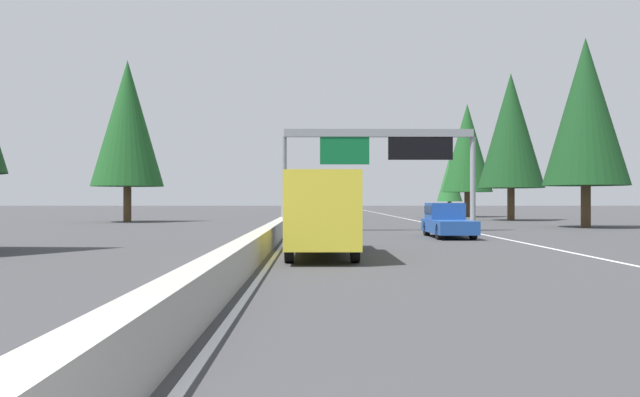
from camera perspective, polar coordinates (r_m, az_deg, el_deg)
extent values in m
plane|color=#38383A|center=(63.50, -2.02, -1.96)|extent=(320.00, 320.00, 0.00)
cube|color=#9E9B93|center=(83.48, -1.86, -1.22)|extent=(180.00, 0.56, 0.90)
cube|color=silver|center=(74.13, 7.13, -1.69)|extent=(160.00, 0.16, 0.01)
cube|color=silver|center=(73.48, -1.62, -1.71)|extent=(160.00, 0.16, 0.01)
cylinder|color=gray|center=(41.44, -3.24, 1.31)|extent=(0.36, 0.36, 6.13)
cylinder|color=gray|center=(42.67, 13.52, 1.27)|extent=(0.36, 0.36, 6.13)
cube|color=gray|center=(41.82, 5.26, 5.85)|extent=(0.50, 12.32, 0.50)
cube|color=#0C602D|center=(41.41, 2.22, 4.38)|extent=(0.12, 3.20, 1.90)
cube|color=black|center=(41.94, 8.98, 4.46)|extent=(0.16, 4.20, 1.50)
cube|color=gold|center=(22.17, 0.14, -0.97)|extent=(6.12, 2.40, 2.50)
cube|color=black|center=(26.42, 0.03, -1.49)|extent=(2.38, 2.30, 1.90)
cylinder|color=black|center=(26.30, -2.28, -3.56)|extent=(0.90, 0.28, 0.90)
cylinder|color=black|center=(26.32, 2.35, -3.56)|extent=(0.90, 0.28, 0.90)
cylinder|color=black|center=(20.54, -2.78, -4.53)|extent=(0.90, 0.28, 0.90)
cylinder|color=black|center=(20.56, 3.15, -4.52)|extent=(0.90, 0.28, 0.90)
cube|color=#1E4793|center=(34.97, 11.44, -2.45)|extent=(5.60, 2.00, 0.70)
cube|color=#1E4793|center=(35.93, 11.10, -1.11)|extent=(2.24, 1.84, 0.90)
cube|color=#2D3847|center=(35.93, 11.10, -0.97)|extent=(2.02, 1.92, 0.41)
cylinder|color=black|center=(36.63, 9.52, -2.67)|extent=(0.80, 0.28, 0.80)
cylinder|color=black|center=(36.97, 12.15, -2.65)|extent=(0.80, 0.28, 0.80)
cylinder|color=black|center=(33.00, 10.64, -2.95)|extent=(0.80, 0.28, 0.80)
cylinder|color=black|center=(33.37, 13.54, -2.92)|extent=(0.80, 0.28, 0.80)
cube|color=#2D6B38|center=(58.19, -0.50, -1.61)|extent=(4.40, 1.80, 0.76)
cube|color=#2D3847|center=(57.95, -0.50, -0.96)|extent=(2.46, 1.51, 0.56)
cylinder|color=black|center=(59.61, -1.26, -1.77)|extent=(0.64, 0.22, 0.64)
cylinder|color=black|center=(59.61, 0.26, -1.77)|extent=(0.64, 0.22, 0.64)
cylinder|color=black|center=(56.79, -1.30, -1.85)|extent=(0.64, 0.22, 0.64)
cylinder|color=black|center=(56.79, 0.30, -1.85)|extent=(0.64, 0.22, 0.64)
cube|color=maroon|center=(98.08, -0.45, -0.75)|extent=(5.00, 1.95, 1.44)
cube|color=#2D3847|center=(95.78, -0.45, -0.61)|extent=(0.08, 1.48, 0.56)
cylinder|color=black|center=(99.80, -0.95, -1.10)|extent=(0.70, 0.24, 0.70)
cylinder|color=black|center=(99.80, 0.04, -1.10)|extent=(0.70, 0.24, 0.70)
cylinder|color=black|center=(96.40, -0.96, -1.13)|extent=(0.70, 0.24, 0.70)
cylinder|color=black|center=(96.40, 0.06, -1.13)|extent=(0.70, 0.24, 0.70)
cube|color=#AD931E|center=(124.77, 2.75, -0.82)|extent=(4.40, 1.80, 0.76)
cube|color=#2D3847|center=(124.55, 2.76, -0.52)|extent=(2.46, 1.51, 0.56)
cylinder|color=black|center=(126.14, 2.36, -0.91)|extent=(0.64, 0.22, 0.64)
cylinder|color=black|center=(126.23, 3.08, -0.91)|extent=(0.64, 0.22, 0.64)
cylinder|color=black|center=(123.33, 2.42, -0.93)|extent=(0.64, 0.22, 0.64)
cylinder|color=black|center=(123.42, 3.16, -0.93)|extent=(0.64, 0.22, 0.64)
cube|color=#1E4793|center=(75.18, -0.49, -0.42)|extent=(11.50, 2.50, 2.90)
cube|color=#2D3847|center=(75.18, -0.49, -0.14)|extent=(11.04, 2.55, 0.84)
cylinder|color=black|center=(79.23, -1.28, -1.24)|extent=(1.00, 0.30, 1.00)
cylinder|color=black|center=(79.23, 0.31, -1.24)|extent=(1.00, 0.30, 1.00)
cylinder|color=black|center=(71.18, -1.37, -1.36)|extent=(1.00, 0.30, 1.00)
cylinder|color=black|center=(71.18, 0.40, -1.36)|extent=(1.00, 0.30, 1.00)
cylinder|color=#4C3823|center=(50.80, 22.70, -0.67)|extent=(0.70, 0.70, 3.09)
cone|color=#143D19|center=(51.21, 22.69, 7.20)|extent=(6.17, 6.17, 10.94)
cylinder|color=#4C3823|center=(65.94, 16.73, -0.49)|extent=(0.71, 0.71, 3.22)
cone|color=#143D19|center=(66.30, 16.73, 5.85)|extent=(6.44, 6.44, 11.42)
cylinder|color=#4C3823|center=(78.02, 13.05, -0.52)|extent=(0.69, 0.69, 2.98)
cone|color=#194C1E|center=(78.26, 13.05, 4.44)|extent=(5.96, 5.96, 10.57)
cylinder|color=#4C3823|center=(94.59, 11.53, -0.81)|extent=(0.56, 0.56, 1.82)
cone|color=#236028|center=(94.63, 11.52, 1.70)|extent=(3.64, 3.64, 6.46)
cylinder|color=#4C3823|center=(61.23, -16.87, -0.48)|extent=(0.72, 0.72, 3.29)
cone|color=#194C1E|center=(61.64, -16.86, 6.48)|extent=(6.57, 6.57, 11.66)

